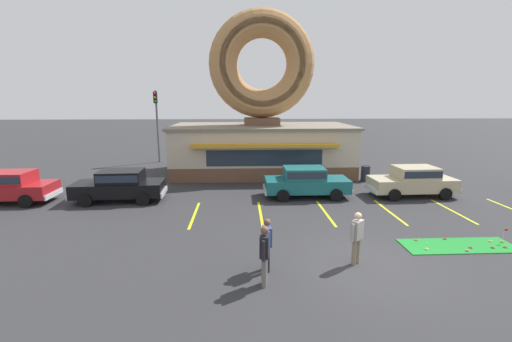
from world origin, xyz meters
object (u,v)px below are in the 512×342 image
object	(u,v)px
traffic_light_pole	(157,117)
trash_bin	(365,173)
car_black	(120,184)
car_red	(8,186)
car_champagne	(413,180)
pedestrian_hooded_kid	(265,253)
pedestrian_blue_sweater_man	(267,242)
car_teal	(306,181)
putting_flag_pin	(505,232)
golf_ball	(427,243)
pedestrian_leather_jacket_man	(357,236)

from	to	relation	value
traffic_light_pole	trash_bin	bearing A→B (deg)	-26.47
traffic_light_pole	car_black	bearing A→B (deg)	-87.07
car_red	car_champagne	bearing A→B (deg)	0.75
car_red	pedestrian_hooded_kid	xyz separation A→B (m)	(12.29, -8.40, 0.11)
pedestrian_blue_sweater_man	car_teal	bearing A→B (deg)	71.30
car_teal	pedestrian_hooded_kid	xyz separation A→B (m)	(-2.81, -8.77, 0.11)
car_red	putting_flag_pin	bearing A→B (deg)	-15.82
trash_bin	traffic_light_pole	bearing A→B (deg)	153.53
car_red	pedestrian_hooded_kid	distance (m)	14.89
car_red	car_black	bearing A→B (deg)	0.46
pedestrian_blue_sweater_man	trash_bin	world-z (taller)	pedestrian_blue_sweater_man
golf_ball	car_champagne	xyz separation A→B (m)	(2.58, 6.24, 0.82)
golf_ball	trash_bin	world-z (taller)	trash_bin
pedestrian_hooded_kid	pedestrian_leather_jacket_man	xyz separation A→B (m)	(2.97, 1.13, -0.03)
pedestrian_hooded_kid	traffic_light_pole	size ratio (longest dim) A/B	0.30
pedestrian_leather_jacket_man	traffic_light_pole	world-z (taller)	traffic_light_pole
pedestrian_blue_sweater_man	pedestrian_leather_jacket_man	bearing A→B (deg)	5.98
car_champagne	pedestrian_hooded_kid	distance (m)	12.22
car_teal	trash_bin	bearing A→B (deg)	37.22
pedestrian_blue_sweater_man	pedestrian_hooded_kid	distance (m)	0.85
trash_bin	car_black	bearing A→B (deg)	-165.16
car_teal	trash_bin	world-z (taller)	car_teal
trash_bin	putting_flag_pin	bearing A→B (deg)	-81.02
pedestrian_hooded_kid	traffic_light_pole	distance (m)	21.01
golf_ball	car_black	size ratio (longest dim) A/B	0.01
putting_flag_pin	pedestrian_leather_jacket_man	size ratio (longest dim) A/B	0.32
car_champagne	car_black	bearing A→B (deg)	-179.14
putting_flag_pin	car_black	distance (m)	16.78
car_champagne	car_red	xyz separation A→B (m)	(-20.89, -0.28, 0.00)
car_champagne	car_black	world-z (taller)	same
car_teal	pedestrian_hooded_kid	world-z (taller)	pedestrian_hooded_kid
putting_flag_pin	pedestrian_blue_sweater_man	distance (m)	8.88
pedestrian_hooded_kid	trash_bin	xyz separation A→B (m)	(7.31, 12.18, -0.48)
car_teal	pedestrian_blue_sweater_man	size ratio (longest dim) A/B	2.76
car_teal	car_red	distance (m)	15.11
putting_flag_pin	pedestrian_leather_jacket_man	xyz separation A→B (m)	(-5.88, -1.28, 0.51)
car_red	pedestrian_blue_sweater_man	distance (m)	14.54
traffic_light_pole	pedestrian_leather_jacket_man	bearing A→B (deg)	-60.62
car_teal	car_black	size ratio (longest dim) A/B	0.99
pedestrian_blue_sweater_man	pedestrian_leather_jacket_man	distance (m)	2.86
traffic_light_pole	putting_flag_pin	bearing A→B (deg)	-46.48
pedestrian_leather_jacket_man	putting_flag_pin	bearing A→B (deg)	12.25
golf_ball	pedestrian_leather_jacket_man	xyz separation A→B (m)	(-3.04, -1.30, 0.90)
car_champagne	car_red	bearing A→B (deg)	-179.25
car_red	trash_bin	distance (m)	19.96
traffic_light_pole	golf_ball	bearing A→B (deg)	-51.88
car_black	pedestrian_blue_sweater_man	xyz separation A→B (m)	(6.93, -7.61, 0.04)
golf_ball	car_red	size ratio (longest dim) A/B	0.01
car_black	pedestrian_leather_jacket_man	xyz separation A→B (m)	(9.77, -7.31, 0.08)
pedestrian_leather_jacket_man	traffic_light_pole	bearing A→B (deg)	119.38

